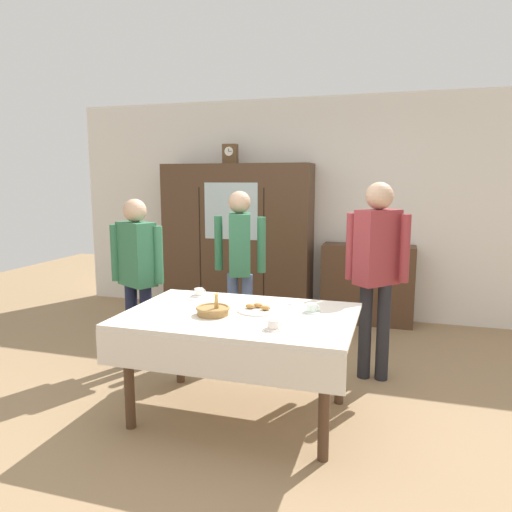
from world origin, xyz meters
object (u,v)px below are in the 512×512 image
at_px(tea_cup_mid_right, 273,325).
at_px(pastry_plate, 257,309).
at_px(spoon_mid_left, 287,304).
at_px(tea_cup_near_left, 199,293).
at_px(person_beside_shelf, 137,267).
at_px(book_stack, 369,242).
at_px(bookshelf_low, 367,284).
at_px(wall_cabinet, 237,240).
at_px(dining_table, 238,328).
at_px(person_behind_table_right, 240,256).
at_px(person_behind_table_left, 377,261).
at_px(spoon_back_edge, 196,301).
at_px(tea_cup_far_left, 312,309).
at_px(bread_basket, 213,310).
at_px(mantel_clock, 230,154).

distance_m(tea_cup_mid_right, pastry_plate, 0.44).
relative_size(tea_cup_mid_right, spoon_mid_left, 1.09).
bearing_deg(tea_cup_near_left, person_beside_shelf, 160.87).
height_order(book_stack, tea_cup_mid_right, book_stack).
bearing_deg(tea_cup_near_left, bookshelf_low, 61.51).
height_order(wall_cabinet, tea_cup_near_left, wall_cabinet).
relative_size(bookshelf_low, tea_cup_near_left, 8.25).
xyz_separation_m(dining_table, tea_cup_mid_right, (0.32, -0.25, 0.13)).
bearing_deg(person_behind_table_right, person_behind_table_left, -12.50).
bearing_deg(book_stack, person_behind_table_right, -129.98).
bearing_deg(person_behind_table_right, wall_cabinet, 110.08).
height_order(wall_cabinet, spoon_back_edge, wall_cabinet).
relative_size(wall_cabinet, bookshelf_low, 1.77).
relative_size(bookshelf_low, tea_cup_far_left, 8.25).
bearing_deg(bookshelf_low, bread_basket, -108.27).
distance_m(bookshelf_low, tea_cup_near_left, 2.55).
bearing_deg(person_behind_table_left, tea_cup_mid_right, -114.76).
xyz_separation_m(book_stack, person_beside_shelf, (-1.92, -1.98, -0.05)).
bearing_deg(bread_basket, book_stack, 71.73).
bearing_deg(spoon_mid_left, tea_cup_mid_right, -84.61).
relative_size(mantel_clock, book_stack, 1.16).
relative_size(mantel_clock, bread_basket, 1.00).
xyz_separation_m(wall_cabinet, tea_cup_near_left, (0.42, -2.17, -0.15)).
bearing_deg(mantel_clock, tea_cup_far_left, -58.37).
bearing_deg(bookshelf_low, tea_cup_far_left, -95.67).
height_order(bookshelf_low, person_behind_table_right, person_behind_table_right).
bearing_deg(tea_cup_far_left, person_behind_table_left, 62.33).
xyz_separation_m(wall_cabinet, person_beside_shelf, (-0.29, -1.92, -0.02)).
relative_size(wall_cabinet, mantel_clock, 7.92).
xyz_separation_m(bread_basket, person_behind_table_right, (-0.25, 1.34, 0.17)).
bearing_deg(spoon_mid_left, bookshelf_low, 78.47).
relative_size(mantel_clock, spoon_mid_left, 2.02).
bearing_deg(person_behind_table_left, person_behind_table_right, 167.50).
distance_m(bread_basket, pastry_plate, 0.33).
bearing_deg(person_behind_table_right, dining_table, -71.79).
bearing_deg(bookshelf_low, person_behind_table_left, -84.29).
distance_m(dining_table, tea_cup_near_left, 0.65).
relative_size(tea_cup_mid_right, person_behind_table_left, 0.08).
bearing_deg(person_behind_table_right, spoon_mid_left, -53.01).
bearing_deg(mantel_clock, spoon_back_edge, -76.90).
bearing_deg(tea_cup_far_left, wall_cabinet, 120.16).
bearing_deg(spoon_back_edge, person_beside_shelf, 151.45).
relative_size(spoon_mid_left, person_beside_shelf, 0.08).
bearing_deg(person_behind_table_right, tea_cup_near_left, -94.03).
distance_m(mantel_clock, spoon_mid_left, 2.84).
bearing_deg(spoon_mid_left, tea_cup_near_left, 176.16).
bearing_deg(person_beside_shelf, mantel_clock, 83.80).
bearing_deg(tea_cup_mid_right, spoon_back_edge, 146.20).
bearing_deg(pastry_plate, bookshelf_low, 76.11).
relative_size(person_behind_table_left, person_beside_shelf, 1.10).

